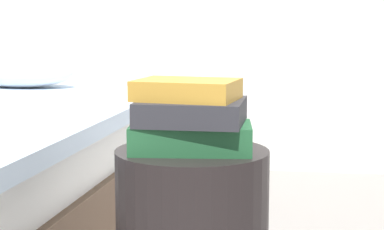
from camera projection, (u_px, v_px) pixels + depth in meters
book_forest at (192, 137)px, 1.48m from camera, size 0.29×0.19×0.06m
book_charcoal at (192, 111)px, 1.48m from camera, size 0.24×0.21×0.05m
book_ochre at (187, 90)px, 1.47m from camera, size 0.25×0.20×0.05m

